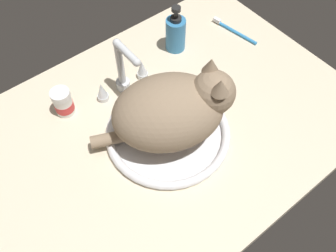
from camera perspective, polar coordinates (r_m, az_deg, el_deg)
countertop at (r=99.99cm, az=-1.44°, el=-0.67°), size 108.71×74.31×3.00cm
sink_basin at (r=96.60cm, az=0.00°, el=-1.01°), size 32.83×32.83×2.24cm
faucet at (r=102.09cm, az=-7.00°, el=8.25°), size 16.86×11.62×18.32cm
cat at (r=88.99cm, az=1.23°, el=2.67°), size 35.64×30.36×19.82cm
soap_pump_bottle at (r=114.63cm, az=1.18°, el=14.15°), size 6.04×6.04×15.25cm
pill_bottle at (r=102.64cm, az=-15.91°, el=3.47°), size 5.27×5.27×8.27cm
toothbrush at (r=125.14cm, az=10.10°, el=14.35°), size 3.97×16.92×1.70cm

